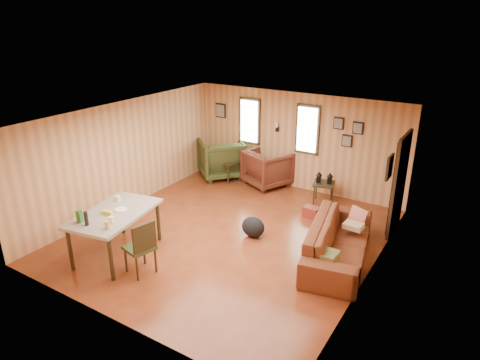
{
  "coord_description": "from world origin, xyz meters",
  "views": [
    {
      "loc": [
        4.17,
        -6.3,
        4.15
      ],
      "look_at": [
        0.0,
        0.4,
        1.05
      ],
      "focal_mm": 32.0,
      "sensor_mm": 36.0,
      "label": 1
    }
  ],
  "objects_px": {
    "sofa": "(339,235)",
    "dining_table": "(114,216)",
    "recliner_green": "(221,157)",
    "recliner_brown": "(268,166)",
    "end_table": "(228,167)",
    "side_table": "(324,182)"
  },
  "relations": [
    {
      "from": "recliner_brown",
      "to": "recliner_green",
      "type": "height_order",
      "value": "recliner_green"
    },
    {
      "from": "recliner_brown",
      "to": "end_table",
      "type": "relative_size",
      "value": 1.55
    },
    {
      "from": "recliner_green",
      "to": "end_table",
      "type": "bearing_deg",
      "value": 106.9
    },
    {
      "from": "end_table",
      "to": "dining_table",
      "type": "xyz_separation_m",
      "value": [
        0.32,
        -4.18,
        0.41
      ]
    },
    {
      "from": "sofa",
      "to": "dining_table",
      "type": "bearing_deg",
      "value": 108.44
    },
    {
      "from": "end_table",
      "to": "dining_table",
      "type": "height_order",
      "value": "dining_table"
    },
    {
      "from": "recliner_brown",
      "to": "end_table",
      "type": "xyz_separation_m",
      "value": [
        -1.03,
        -0.25,
        -0.14
      ]
    },
    {
      "from": "sofa",
      "to": "recliner_brown",
      "type": "bearing_deg",
      "value": 37.22
    },
    {
      "from": "recliner_brown",
      "to": "dining_table",
      "type": "relative_size",
      "value": 0.56
    },
    {
      "from": "recliner_brown",
      "to": "recliner_green",
      "type": "xyz_separation_m",
      "value": [
        -1.35,
        -0.1,
        0.06
      ]
    },
    {
      "from": "side_table",
      "to": "recliner_brown",
      "type": "bearing_deg",
      "value": 170.41
    },
    {
      "from": "dining_table",
      "to": "end_table",
      "type": "bearing_deg",
      "value": 84.22
    },
    {
      "from": "side_table",
      "to": "end_table",
      "type": "bearing_deg",
      "value": 179.45
    },
    {
      "from": "sofa",
      "to": "end_table",
      "type": "xyz_separation_m",
      "value": [
        -3.79,
        2.19,
        -0.11
      ]
    },
    {
      "from": "end_table",
      "to": "dining_table",
      "type": "bearing_deg",
      "value": -85.66
    },
    {
      "from": "sofa",
      "to": "recliner_green",
      "type": "bearing_deg",
      "value": 49.03
    },
    {
      "from": "side_table",
      "to": "dining_table",
      "type": "distance_m",
      "value": 4.77
    },
    {
      "from": "end_table",
      "to": "side_table",
      "type": "relative_size",
      "value": 0.86
    },
    {
      "from": "recliner_brown",
      "to": "recliner_green",
      "type": "bearing_deg",
      "value": 28.08
    },
    {
      "from": "recliner_brown",
      "to": "dining_table",
      "type": "bearing_deg",
      "value": 104.86
    },
    {
      "from": "side_table",
      "to": "sofa",
      "type": "bearing_deg",
      "value": -62.22
    },
    {
      "from": "recliner_green",
      "to": "sofa",
      "type": "bearing_deg",
      "value": 102.0
    }
  ]
}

